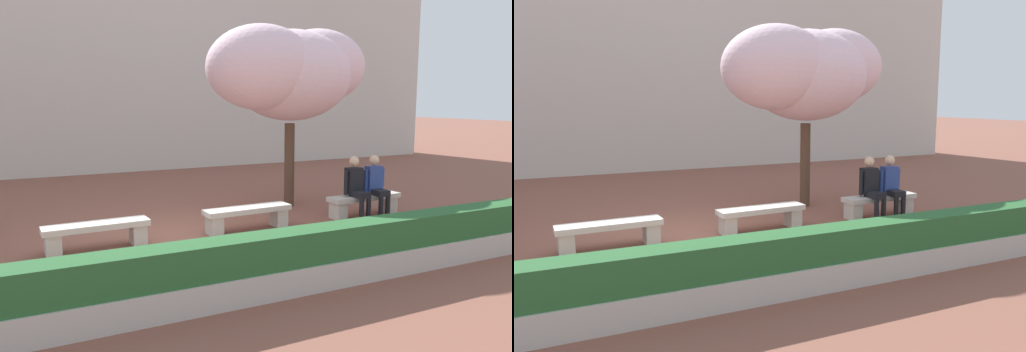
{
  "view_description": "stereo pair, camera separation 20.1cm",
  "coord_description": "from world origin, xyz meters",
  "views": [
    {
      "loc": [
        -2.58,
        -8.37,
        2.47
      ],
      "look_at": [
        1.66,
        0.2,
        1.0
      ],
      "focal_mm": 35.0,
      "sensor_mm": 36.0,
      "label": 1
    },
    {
      "loc": [
        -2.4,
        -8.46,
        2.47
      ],
      "look_at": [
        1.66,
        0.2,
        1.0
      ],
      "focal_mm": 35.0,
      "sensor_mm": 36.0,
      "label": 2
    }
  ],
  "objects": [
    {
      "name": "ground_plane",
      "position": [
        0.0,
        0.0,
        0.0
      ],
      "size": [
        100.0,
        100.0,
        0.0
      ],
      "primitive_type": "plane",
      "color": "brown"
    },
    {
      "name": "person_seated_right",
      "position": [
        4.42,
        -0.05,
        0.7
      ],
      "size": [
        0.51,
        0.69,
        1.29
      ],
      "color": "black",
      "rests_on": "ground"
    },
    {
      "name": "planter_hedge_foreground",
      "position": [
        0.0,
        -3.01,
        0.39
      ],
      "size": [
        14.62,
        0.5,
        0.8
      ],
      "color": "#BCB7AD",
      "rests_on": "ground"
    },
    {
      "name": "stone_bench_near_east",
      "position": [
        4.16,
        0.0,
        0.3
      ],
      "size": [
        1.73,
        0.48,
        0.45
      ],
      "color": "#BCB7AD",
      "rests_on": "ground"
    },
    {
      "name": "person_seated_left",
      "position": [
        3.89,
        -0.05,
        0.7
      ],
      "size": [
        0.51,
        0.69,
        1.29
      ],
      "color": "black",
      "rests_on": "ground"
    },
    {
      "name": "building_facade",
      "position": [
        0.0,
        10.79,
        3.59
      ],
      "size": [
        28.0,
        4.0,
        7.18
      ],
      "primitive_type": "cube",
      "color": "beige",
      "rests_on": "ground"
    },
    {
      "name": "cherry_tree_main",
      "position": [
        3.16,
        1.54,
        3.1
      ],
      "size": [
        4.1,
        2.77,
        4.11
      ],
      "color": "#513828",
      "rests_on": "ground"
    },
    {
      "name": "stone_bench_near_west",
      "position": [
        -1.39,
        -0.0,
        0.3
      ],
      "size": [
        1.73,
        0.48,
        0.45
      ],
      "color": "#BCB7AD",
      "rests_on": "ground"
    },
    {
      "name": "stone_bench_center",
      "position": [
        1.39,
        0.0,
        0.3
      ],
      "size": [
        1.73,
        0.48,
        0.45
      ],
      "color": "#BCB7AD",
      "rests_on": "ground"
    }
  ]
}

